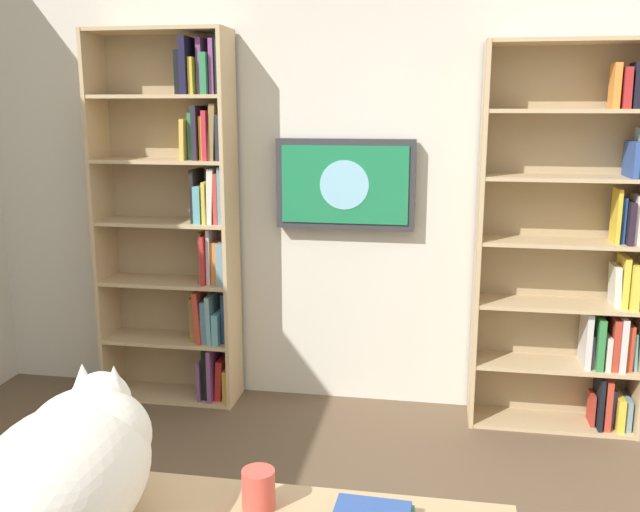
{
  "coord_description": "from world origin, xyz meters",
  "views": [
    {
      "loc": [
        -0.45,
        1.65,
        1.7
      ],
      "look_at": [
        0.03,
        -1.1,
        1.09
      ],
      "focal_mm": 39.15,
      "sensor_mm": 36.0,
      "label": 1
    }
  ],
  "objects": [
    {
      "name": "bookshelf_left",
      "position": [
        -1.17,
        -2.06,
        0.95
      ],
      "size": [
        0.87,
        0.28,
        2.01
      ],
      "color": "tan",
      "rests_on": "ground"
    },
    {
      "name": "wall_mounted_tv",
      "position": [
        0.07,
        -2.15,
        1.27
      ],
      "size": [
        0.77,
        0.07,
        0.49
      ],
      "color": "#333338"
    },
    {
      "name": "coffee_mug",
      "position": [
        -0.05,
        0.19,
        0.8
      ],
      "size": [
        0.08,
        0.08,
        0.1
      ],
      "primitive_type": "cylinder",
      "color": "#D84C3F",
      "rests_on": "desk"
    },
    {
      "name": "cat",
      "position": [
        0.33,
        0.36,
        0.92
      ],
      "size": [
        0.34,
        0.67,
        0.34
      ],
      "color": "silver",
      "rests_on": "desk"
    },
    {
      "name": "bookshelf_right",
      "position": [
        0.98,
        -2.06,
        1.07
      ],
      "size": [
        0.78,
        0.28,
        2.1
      ],
      "color": "tan",
      "rests_on": "ground"
    },
    {
      "name": "wall_back",
      "position": [
        0.0,
        -2.23,
        1.35
      ],
      "size": [
        4.52,
        0.06,
        2.7
      ],
      "primitive_type": "cube",
      "color": "silver",
      "rests_on": "ground"
    }
  ]
}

